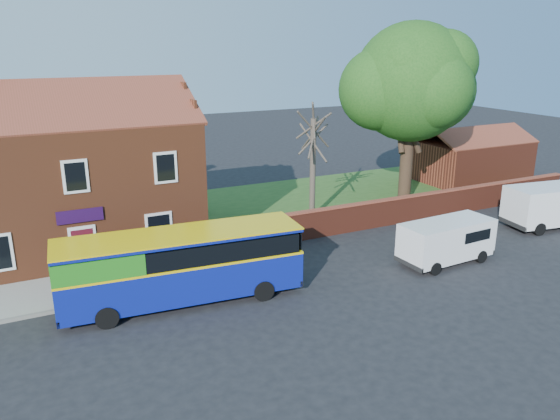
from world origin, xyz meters
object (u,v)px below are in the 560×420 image
bus (174,264)px  large_tree (411,86)px  van_far (554,204)px  van_near (447,240)px

bus → large_tree: 20.56m
van_far → bus: bearing=-172.2°
van_far → large_tree: (-4.15, 8.23, 6.19)m
bus → large_tree: (17.98, 8.09, 5.86)m
van_near → bus: bearing=170.0°
bus → van_near: size_ratio=2.06×
bus → van_far: size_ratio=1.72×
bus → large_tree: size_ratio=0.86×
bus → large_tree: bearing=28.7°
bus → van_far: (22.13, -0.14, -0.33)m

